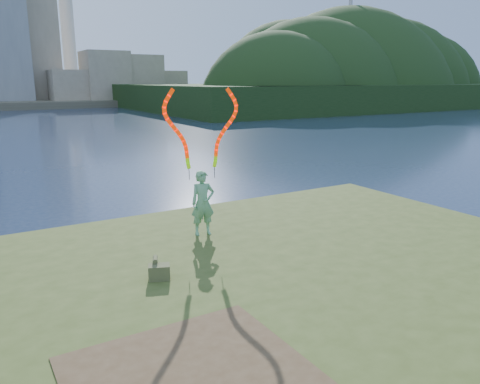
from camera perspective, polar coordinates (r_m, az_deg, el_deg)
ground at (r=10.58m, az=-2.15°, el=-13.19°), size 320.00×320.00×0.00m
grassy_knoll at (r=8.71m, az=5.43°, el=-16.98°), size 20.00×18.00×0.80m
dirt_patch at (r=6.85m, az=-5.73°, el=-21.68°), size 3.20×3.00×0.02m
wooded_hill at (r=93.74m, az=12.55°, el=10.38°), size 78.00×50.00×63.00m
woman_with_ribbons at (r=12.05m, az=-4.61°, el=1.24°), size 2.05×0.55×4.07m
canvas_bag at (r=9.77m, az=-9.85°, el=-9.48°), size 0.51×0.57×0.41m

